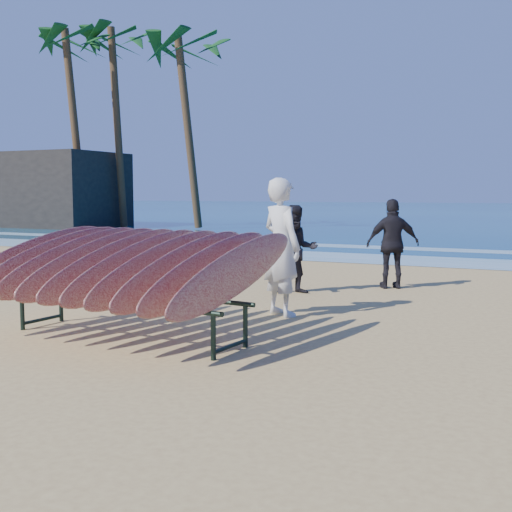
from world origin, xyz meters
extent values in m
plane|color=tan|center=(0.00, 0.00, 0.00)|extent=(120.00, 120.00, 0.00)
plane|color=white|center=(0.00, 10.00, 0.01)|extent=(160.00, 160.00, 0.00)
plane|color=white|center=(0.00, 13.50, 0.01)|extent=(160.00, 160.00, 0.00)
cylinder|color=black|center=(-2.69, -0.54, 0.25)|extent=(0.06, 0.06, 0.50)
cylinder|color=black|center=(0.26, -0.80, 0.25)|extent=(0.06, 0.06, 0.50)
cylinder|color=black|center=(-2.63, 0.11, 0.25)|extent=(0.06, 0.06, 0.50)
cylinder|color=black|center=(0.32, -0.15, 0.25)|extent=(0.06, 0.06, 0.50)
cylinder|color=black|center=(-1.22, -0.67, 0.50)|extent=(3.19, 0.34, 0.06)
cylinder|color=black|center=(-1.16, -0.02, 0.50)|extent=(3.19, 0.34, 0.06)
cylinder|color=black|center=(-2.66, -0.21, 0.08)|extent=(0.10, 0.65, 0.04)
cylinder|color=black|center=(0.29, -0.48, 0.08)|extent=(0.10, 0.65, 0.04)
ellipsoid|color=#630712|center=(-2.73, -0.21, 0.90)|extent=(0.29, 2.56, 1.06)
ellipsoid|color=#630712|center=(-2.39, -0.24, 0.90)|extent=(0.29, 2.56, 1.06)
ellipsoid|color=#630712|center=(-2.05, -0.27, 0.90)|extent=(0.29, 2.56, 1.06)
ellipsoid|color=#630712|center=(-1.70, -0.30, 0.90)|extent=(0.29, 2.56, 1.06)
ellipsoid|color=#630712|center=(-1.36, -0.33, 0.90)|extent=(0.29, 2.56, 1.06)
ellipsoid|color=#630712|center=(-1.02, -0.36, 0.90)|extent=(0.29, 2.56, 1.06)
ellipsoid|color=#630712|center=(-0.67, -0.39, 0.90)|extent=(0.29, 2.56, 1.06)
ellipsoid|color=#630712|center=(-0.33, -0.42, 0.90)|extent=(0.29, 2.56, 1.06)
ellipsoid|color=#630712|center=(0.01, -0.45, 0.90)|extent=(0.29, 2.56, 1.06)
ellipsoid|color=#630712|center=(0.36, -0.48, 0.90)|extent=(0.29, 2.56, 1.06)
imported|color=silver|center=(-0.07, 1.80, 0.98)|extent=(0.86, 0.77, 1.97)
imported|color=black|center=(-0.61, 3.74, 0.77)|extent=(0.95, 0.90, 1.54)
imported|color=black|center=(0.77, 5.05, 0.82)|extent=(1.04, 0.80, 1.65)
cube|color=#2D2823|center=(-20.96, 18.89, 1.87)|extent=(8.41, 4.67, 3.74)
cylinder|color=brown|center=(-17.52, 17.72, 4.66)|extent=(0.36, 1.39, 9.31)
cylinder|color=brown|center=(-12.13, 19.21, 4.40)|extent=(0.36, 2.03, 8.71)
cylinder|color=brown|center=(-16.37, 19.51, 4.85)|extent=(0.36, 1.08, 9.69)
camera|label=1|loc=(3.49, -6.59, 1.77)|focal=45.00mm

